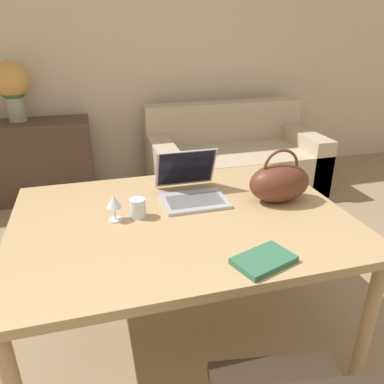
% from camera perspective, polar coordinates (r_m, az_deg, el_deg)
% --- Properties ---
extents(wall_back, '(10.00, 0.06, 2.70)m').
position_cam_1_polar(wall_back, '(3.91, -12.66, 20.85)').
color(wall_back, beige).
rests_on(wall_back, ground_plane).
extents(dining_table, '(1.53, 1.10, 0.73)m').
position_cam_1_polar(dining_table, '(1.77, -1.53, -5.72)').
color(dining_table, tan).
rests_on(dining_table, ground_plane).
extents(couch, '(1.65, 0.89, 0.82)m').
position_cam_1_polar(couch, '(3.80, 6.20, 4.66)').
color(couch, '#C1B293').
rests_on(couch, ground_plane).
extents(sideboard, '(1.01, 0.40, 0.74)m').
position_cam_1_polar(sideboard, '(3.81, -22.53, 4.41)').
color(sideboard, '#4C3828').
rests_on(sideboard, ground_plane).
extents(laptop, '(0.32, 0.34, 0.23)m').
position_cam_1_polar(laptop, '(1.91, -0.26, 1.06)').
color(laptop, '#ADADB2').
rests_on(laptop, dining_table).
extents(drinking_glass, '(0.07, 0.07, 0.09)m').
position_cam_1_polar(drinking_glass, '(1.73, -8.26, -2.44)').
color(drinking_glass, silver).
rests_on(drinking_glass, dining_table).
extents(wine_glass, '(0.07, 0.07, 0.12)m').
position_cam_1_polar(wine_glass, '(1.70, -11.80, -1.68)').
color(wine_glass, silver).
rests_on(wine_glass, dining_table).
extents(handbag, '(0.31, 0.19, 0.27)m').
position_cam_1_polar(handbag, '(1.90, 13.18, 1.46)').
color(handbag, '#592D1E').
rests_on(handbag, dining_table).
extents(flower_vase, '(0.32, 0.32, 0.52)m').
position_cam_1_polar(flower_vase, '(3.73, -25.78, 14.48)').
color(flower_vase, '#9E998E').
rests_on(flower_vase, sideboard).
extents(book, '(0.26, 0.21, 0.02)m').
position_cam_1_polar(book, '(1.44, 10.88, -10.15)').
color(book, '#336B4C').
rests_on(book, dining_table).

